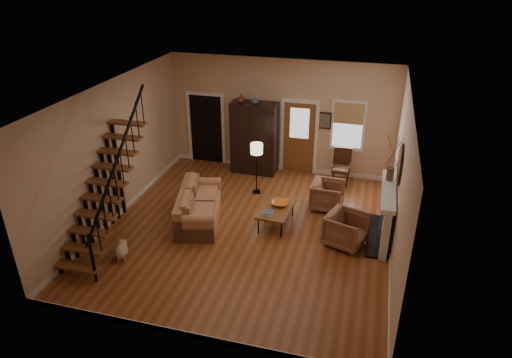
% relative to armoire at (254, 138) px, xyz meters
% --- Properties ---
extents(room, '(7.00, 7.33, 3.30)m').
position_rel_armoire_xyz_m(room, '(0.29, -1.39, 0.46)').
color(room, brown).
rests_on(room, ground).
extents(staircase, '(0.94, 2.80, 3.20)m').
position_rel_armoire_xyz_m(staircase, '(-2.08, -4.45, 0.55)').
color(staircase, brown).
rests_on(staircase, ground).
extents(fireplace, '(0.33, 1.95, 2.30)m').
position_rel_armoire_xyz_m(fireplace, '(3.83, -2.65, -0.31)').
color(fireplace, black).
rests_on(fireplace, ground).
extents(armoire, '(1.30, 0.60, 2.10)m').
position_rel_armoire_xyz_m(armoire, '(0.00, 0.00, 0.00)').
color(armoire, black).
rests_on(armoire, ground).
extents(vase_a, '(0.24, 0.24, 0.25)m').
position_rel_armoire_xyz_m(vase_a, '(-0.35, -0.10, 1.17)').
color(vase_a, '#4C2619').
rests_on(vase_a, armoire).
extents(vase_b, '(0.20, 0.20, 0.21)m').
position_rel_armoire_xyz_m(vase_b, '(0.05, -0.10, 1.16)').
color(vase_b, '#334C60').
rests_on(vase_b, armoire).
extents(sofa, '(1.40, 2.25, 0.78)m').
position_rel_armoire_xyz_m(sofa, '(-0.54, -3.04, -0.66)').
color(sofa, '#BA7B54').
rests_on(sofa, ground).
extents(coffee_table, '(0.76, 1.22, 0.45)m').
position_rel_armoire_xyz_m(coffee_table, '(1.29, -2.74, -0.82)').
color(coffee_table, brown).
rests_on(coffee_table, ground).
extents(bowl, '(0.40, 0.40, 0.10)m').
position_rel_armoire_xyz_m(bowl, '(1.34, -2.59, -0.55)').
color(bowl, orange).
rests_on(bowl, coffee_table).
extents(books, '(0.22, 0.29, 0.05)m').
position_rel_armoire_xyz_m(books, '(1.17, -3.04, -0.57)').
color(books, beige).
rests_on(books, coffee_table).
extents(armchair_left, '(1.05, 1.03, 0.76)m').
position_rel_armoire_xyz_m(armchair_left, '(2.97, -3.14, -0.67)').
color(armchair_left, brown).
rests_on(armchair_left, ground).
extents(armchair_right, '(0.83, 0.81, 0.72)m').
position_rel_armoire_xyz_m(armchair_right, '(2.36, -1.64, -0.69)').
color(armchair_right, brown).
rests_on(armchair_right, ground).
extents(floor_lamp, '(0.42, 0.42, 1.42)m').
position_rel_armoire_xyz_m(floor_lamp, '(0.42, -1.30, -0.34)').
color(floor_lamp, black).
rests_on(floor_lamp, ground).
extents(side_chair, '(0.54, 0.54, 1.02)m').
position_rel_armoire_xyz_m(side_chair, '(2.55, -0.20, -0.54)').
color(side_chair, '#3B1F12').
rests_on(side_chair, ground).
extents(dog, '(0.44, 0.55, 0.35)m').
position_rel_armoire_xyz_m(dog, '(-1.56, -4.95, -0.87)').
color(dog, beige).
rests_on(dog, ground).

